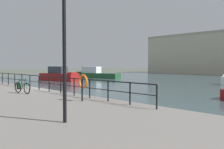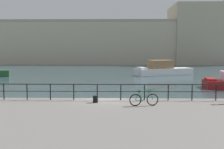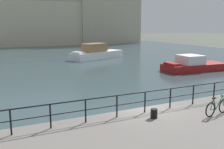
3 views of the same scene
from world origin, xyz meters
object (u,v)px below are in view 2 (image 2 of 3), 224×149
(harbor_building, at_px, (141,41))
(mooring_bollard, at_px, (95,99))
(moored_cabin_cruiser, at_px, (163,70))
(parked_bicycle, at_px, (144,99))

(harbor_building, height_order, mooring_bollard, harbor_building)
(harbor_building, relative_size, moored_cabin_cruiser, 6.92)
(parked_bicycle, distance_m, mooring_bollard, 3.13)
(moored_cabin_cruiser, relative_size, parked_bicycle, 5.29)
(parked_bicycle, xyz_separation_m, mooring_bollard, (-2.97, 0.97, -0.17))
(moored_cabin_cruiser, height_order, mooring_bollard, moored_cabin_cruiser)
(moored_cabin_cruiser, relative_size, mooring_bollard, 21.12)
(harbor_building, relative_size, parked_bicycle, 36.59)
(parked_bicycle, bearing_deg, mooring_bollard, 152.99)
(moored_cabin_cruiser, distance_m, parked_bicycle, 28.56)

